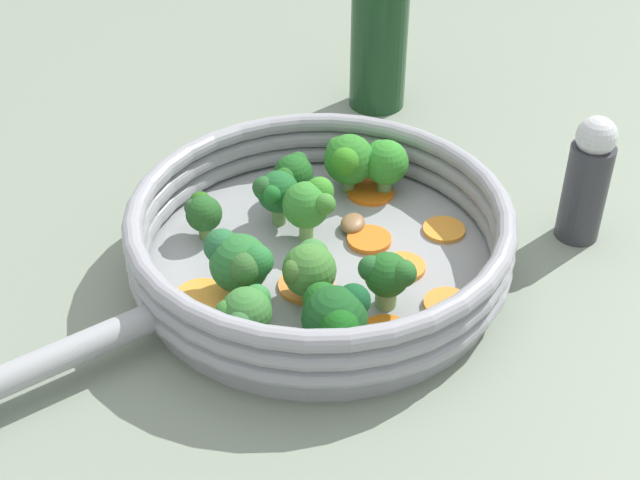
# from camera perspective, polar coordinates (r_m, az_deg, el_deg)

# --- Properties ---
(ground_plane) EXTENTS (4.00, 4.00, 0.00)m
(ground_plane) POSITION_cam_1_polar(r_m,az_deg,el_deg) (0.70, -0.00, -1.99)
(ground_plane) COLOR gray
(skillet) EXTENTS (0.28, 0.28, 0.02)m
(skillet) POSITION_cam_1_polar(r_m,az_deg,el_deg) (0.69, -0.00, -1.50)
(skillet) COLOR #939699
(skillet) RESTS_ON ground_plane
(skillet_rim_wall) EXTENTS (0.29, 0.29, 0.05)m
(skillet_rim_wall) POSITION_cam_1_polar(r_m,az_deg,el_deg) (0.67, -0.00, 0.60)
(skillet_rim_wall) COLOR #93949A
(skillet_rim_wall) RESTS_ON skillet
(skillet_handle) EXTENTS (0.16, 0.14, 0.02)m
(skillet_handle) POSITION_cam_1_polar(r_m,az_deg,el_deg) (0.61, -18.34, -7.99)
(skillet_handle) COLOR #999B9E
(skillet_handle) RESTS_ON skillet
(skillet_rivet_left) EXTENTS (0.01, 0.01, 0.01)m
(skillet_rivet_left) POSITION_cam_1_polar(r_m,az_deg,el_deg) (0.65, -10.63, -3.67)
(skillet_rivet_left) COLOR #90989B
(skillet_rivet_left) RESTS_ON skillet
(skillet_rivet_right) EXTENTS (0.01, 0.01, 0.01)m
(skillet_rivet_right) POSITION_cam_1_polar(r_m,az_deg,el_deg) (0.62, -8.61, -6.07)
(skillet_rivet_right) COLOR #94959B
(skillet_rivet_right) RESTS_ON skillet
(carrot_slice_0) EXTENTS (0.05, 0.05, 0.00)m
(carrot_slice_0) POSITION_cam_1_polar(r_m,az_deg,el_deg) (0.72, 7.94, 0.66)
(carrot_slice_0) COLOR orange
(carrot_slice_0) RESTS_ON skillet
(carrot_slice_1) EXTENTS (0.05, 0.05, 0.00)m
(carrot_slice_1) POSITION_cam_1_polar(r_m,az_deg,el_deg) (0.70, 3.17, 0.02)
(carrot_slice_1) COLOR orange
(carrot_slice_1) RESTS_ON skillet
(carrot_slice_2) EXTENTS (0.04, 0.04, 0.00)m
(carrot_slice_2) POSITION_cam_1_polar(r_m,az_deg,el_deg) (0.68, 5.31, -1.78)
(carrot_slice_2) COLOR orange
(carrot_slice_2) RESTS_ON skillet
(carrot_slice_3) EXTENTS (0.04, 0.04, 0.00)m
(carrot_slice_3) POSITION_cam_1_polar(r_m,az_deg,el_deg) (0.65, 8.18, -4.12)
(carrot_slice_3) COLOR orange
(carrot_slice_3) RESTS_ON skillet
(carrot_slice_4) EXTENTS (0.07, 0.07, 0.00)m
(carrot_slice_4) POSITION_cam_1_polar(r_m,az_deg,el_deg) (0.63, -5.71, -4.96)
(carrot_slice_4) COLOR orange
(carrot_slice_4) RESTS_ON skillet
(carrot_slice_5) EXTENTS (0.05, 0.05, 0.00)m
(carrot_slice_5) POSITION_cam_1_polar(r_m,az_deg,el_deg) (0.76, 3.25, 3.09)
(carrot_slice_5) COLOR orange
(carrot_slice_5) RESTS_ON skillet
(carrot_slice_6) EXTENTS (0.06, 0.06, 0.00)m
(carrot_slice_6) POSITION_cam_1_polar(r_m,az_deg,el_deg) (0.66, -0.56, -2.97)
(carrot_slice_6) COLOR orange
(carrot_slice_6) RESTS_ON skillet
(carrot_slice_7) EXTENTS (0.05, 0.05, 0.01)m
(carrot_slice_7) POSITION_cam_1_polar(r_m,az_deg,el_deg) (0.65, -7.60, -3.70)
(carrot_slice_7) COLOR orange
(carrot_slice_7) RESTS_ON skillet
(carrot_slice_8) EXTENTS (0.05, 0.05, 0.00)m
(carrot_slice_8) POSITION_cam_1_polar(r_m,az_deg,el_deg) (0.62, 4.25, -6.00)
(carrot_slice_8) COLOR orange
(carrot_slice_8) RESTS_ON skillet
(broccoli_floret_0) EXTENTS (0.04, 0.03, 0.04)m
(broccoli_floret_0) POSITION_cam_1_polar(r_m,az_deg,el_deg) (0.74, -1.74, 4.21)
(broccoli_floret_0) COLOR #749E53
(broccoli_floret_0) RESTS_ON skillet
(broccoli_floret_1) EXTENTS (0.05, 0.05, 0.05)m
(broccoli_floret_1) POSITION_cam_1_polar(r_m,az_deg,el_deg) (0.63, -5.18, -1.41)
(broccoli_floret_1) COLOR #8CA55E
(broccoli_floret_1) RESTS_ON skillet
(broccoli_floret_2) EXTENTS (0.05, 0.04, 0.05)m
(broccoli_floret_2) POSITION_cam_1_polar(r_m,az_deg,el_deg) (0.63, -0.75, -1.82)
(broccoli_floret_2) COLOR #7FA567
(broccoli_floret_2) RESTS_ON skillet
(broccoli_floret_3) EXTENTS (0.04, 0.04, 0.05)m
(broccoli_floret_3) POSITION_cam_1_polar(r_m,az_deg,el_deg) (0.69, -0.70, 2.35)
(broccoli_floret_3) COLOR #81AE5C
(broccoli_floret_3) RESTS_ON skillet
(broccoli_floret_4) EXTENTS (0.04, 0.04, 0.05)m
(broccoli_floret_4) POSITION_cam_1_polar(r_m,az_deg,el_deg) (0.75, 4.11, 5.02)
(broccoli_floret_4) COLOR #6BA15F
(broccoli_floret_4) RESTS_ON skillet
(broccoli_floret_5) EXTENTS (0.04, 0.04, 0.04)m
(broccoli_floret_5) POSITION_cam_1_polar(r_m,az_deg,el_deg) (0.60, -4.80, -4.65)
(broccoli_floret_5) COLOR #73934D
(broccoli_floret_5) RESTS_ON skillet
(broccoli_floret_6) EXTENTS (0.04, 0.04, 0.05)m
(broccoli_floret_6) POSITION_cam_1_polar(r_m,az_deg,el_deg) (0.71, -2.90, 3.07)
(broccoli_floret_6) COLOR #648E4A
(broccoli_floret_6) RESTS_ON skillet
(broccoli_floret_7) EXTENTS (0.05, 0.04, 0.05)m
(broccoli_floret_7) POSITION_cam_1_polar(r_m,az_deg,el_deg) (0.75, 1.78, 5.18)
(broccoli_floret_7) COLOR #749A58
(broccoli_floret_7) RESTS_ON skillet
(broccoli_floret_8) EXTENTS (0.03, 0.04, 0.04)m
(broccoli_floret_8) POSITION_cam_1_polar(r_m,az_deg,el_deg) (0.63, 4.33, -2.27)
(broccoli_floret_8) COLOR #81AA68
(broccoli_floret_8) RESTS_ON skillet
(broccoli_floret_9) EXTENTS (0.05, 0.05, 0.05)m
(broccoli_floret_9) POSITION_cam_1_polar(r_m,az_deg,el_deg) (0.59, 0.98, -4.90)
(broccoli_floret_9) COLOR #81AF62
(broccoli_floret_9) RESTS_ON skillet
(broccoli_floret_10) EXTENTS (0.03, 0.03, 0.04)m
(broccoli_floret_10) POSITION_cam_1_polar(r_m,az_deg,el_deg) (0.70, -7.50, 1.81)
(broccoli_floret_10) COLOR olive
(broccoli_floret_10) RESTS_ON skillet
(mushroom_piece_0) EXTENTS (0.03, 0.02, 0.01)m
(mushroom_piece_0) POSITION_cam_1_polar(r_m,az_deg,el_deg) (0.71, 2.11, 1.07)
(mushroom_piece_0) COLOR olive
(mushroom_piece_0) RESTS_ON skillet
(salt_shaker) EXTENTS (0.04, 0.04, 0.11)m
(salt_shaker) POSITION_cam_1_polar(r_m,az_deg,el_deg) (0.74, 16.73, 3.71)
(salt_shaker) COLOR #333338
(salt_shaker) RESTS_ON ground_plane
(oil_bottle) EXTENTS (0.06, 0.06, 0.24)m
(oil_bottle) POSITION_cam_1_polar(r_m,az_deg,el_deg) (0.89, 3.87, 14.38)
(oil_bottle) COLOR #193D1E
(oil_bottle) RESTS_ON ground_plane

